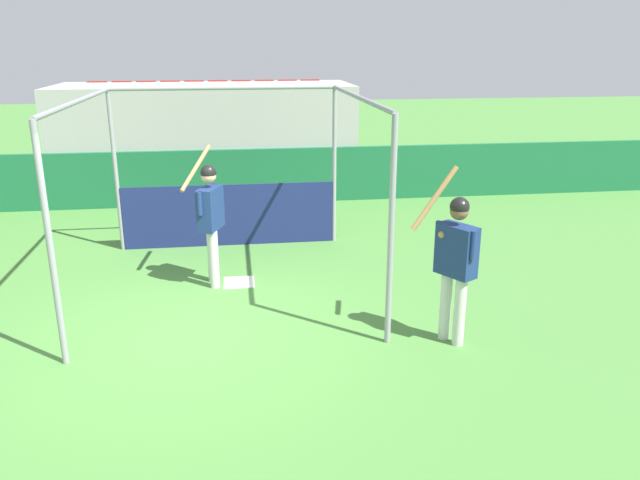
{
  "coord_description": "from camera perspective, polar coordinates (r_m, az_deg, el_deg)",
  "views": [
    {
      "loc": [
        0.58,
        -6.84,
        3.34
      ],
      "look_at": [
        1.61,
        0.53,
        0.95
      ],
      "focal_mm": 35.0,
      "sensor_mm": 36.0,
      "label": 1
    }
  ],
  "objects": [
    {
      "name": "player_waiting",
      "position": [
        7.11,
        12.26,
        -1.49
      ],
      "size": [
        0.67,
        0.65,
        2.01
      ],
      "rotation": [
        0.0,
        0.0,
        2.12
      ],
      "color": "silver",
      "rests_on": "ground"
    },
    {
      "name": "ground_plane",
      "position": [
        7.64,
        -11.6,
        -8.54
      ],
      "size": [
        60.0,
        60.0,
        0.0
      ],
      "primitive_type": "plane",
      "color": "#477F38"
    },
    {
      "name": "batting_cage",
      "position": [
        9.73,
        -8.43,
        4.75
      ],
      "size": [
        3.65,
        3.98,
        2.65
      ],
      "color": "gray",
      "rests_on": "ground"
    },
    {
      "name": "home_plate",
      "position": [
        9.1,
        -7.42,
        -3.85
      ],
      "size": [
        0.44,
        0.44,
        0.02
      ],
      "color": "white",
      "rests_on": "ground"
    },
    {
      "name": "player_batter",
      "position": [
        8.79,
        -10.01,
        2.43
      ],
      "size": [
        0.6,
        0.99,
        1.9
      ],
      "rotation": [
        0.0,
        0.0,
        1.2
      ],
      "color": "silver",
      "rests_on": "ground"
    },
    {
      "name": "outfield_wall",
      "position": [
        13.41,
        -10.29,
        5.64
      ],
      "size": [
        24.0,
        0.12,
        1.17
      ],
      "color": "#196038",
      "rests_on": "ground"
    },
    {
      "name": "bleacher_section",
      "position": [
        14.54,
        -10.27,
        9.12
      ],
      "size": [
        6.5,
        2.4,
        2.45
      ],
      "color": "#9E9E99",
      "rests_on": "ground"
    }
  ]
}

